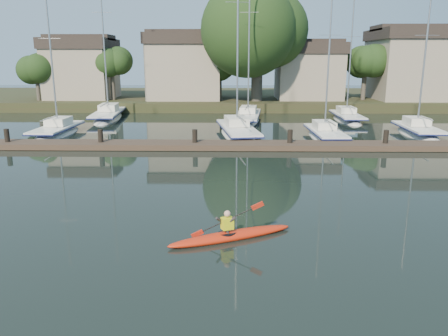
{
  "coord_description": "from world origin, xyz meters",
  "views": [
    {
      "loc": [
        -0.64,
        -13.16,
        5.58
      ],
      "look_at": [
        -0.97,
        4.15,
        1.2
      ],
      "focal_mm": 35.0,
      "sensor_mm": 36.0,
      "label": 1
    }
  ],
  "objects_px": {
    "sailboat_4": "(417,137)",
    "sailboat_5": "(108,121)",
    "sailboat_2": "(237,138)",
    "sailboat_7": "(346,122)",
    "sailboat_3": "(325,140)",
    "sailboat_6": "(248,122)",
    "kayak": "(231,234)",
    "dock": "(242,145)",
    "sailboat_0": "(58,137)"
  },
  "relations": [
    {
      "from": "sailboat_3",
      "to": "sailboat_6",
      "type": "xyz_separation_m",
      "value": [
        -5.24,
        8.9,
        -0.0
      ]
    },
    {
      "from": "sailboat_3",
      "to": "sailboat_5",
      "type": "bearing_deg",
      "value": 150.06
    },
    {
      "from": "kayak",
      "to": "sailboat_4",
      "type": "bearing_deg",
      "value": 30.61
    },
    {
      "from": "sailboat_0",
      "to": "sailboat_2",
      "type": "relative_size",
      "value": 0.75
    },
    {
      "from": "sailboat_2",
      "to": "sailboat_3",
      "type": "relative_size",
      "value": 1.3
    },
    {
      "from": "kayak",
      "to": "sailboat_6",
      "type": "bearing_deg",
      "value": 62.84
    },
    {
      "from": "sailboat_2",
      "to": "sailboat_6",
      "type": "relative_size",
      "value": 0.99
    },
    {
      "from": "sailboat_6",
      "to": "sailboat_7",
      "type": "relative_size",
      "value": 1.26
    },
    {
      "from": "kayak",
      "to": "sailboat_0",
      "type": "relative_size",
      "value": 0.34
    },
    {
      "from": "sailboat_0",
      "to": "sailboat_4",
      "type": "height_order",
      "value": "sailboat_4"
    },
    {
      "from": "sailboat_3",
      "to": "sailboat_4",
      "type": "bearing_deg",
      "value": 9.66
    },
    {
      "from": "sailboat_2",
      "to": "sailboat_7",
      "type": "distance_m",
      "value": 13.0
    },
    {
      "from": "dock",
      "to": "sailboat_7",
      "type": "bearing_deg",
      "value": 52.72
    },
    {
      "from": "dock",
      "to": "sailboat_2",
      "type": "height_order",
      "value": "sailboat_2"
    },
    {
      "from": "kayak",
      "to": "sailboat_4",
      "type": "relative_size",
      "value": 0.33
    },
    {
      "from": "sailboat_7",
      "to": "sailboat_3",
      "type": "bearing_deg",
      "value": -112.23
    },
    {
      "from": "sailboat_2",
      "to": "sailboat_7",
      "type": "height_order",
      "value": "sailboat_2"
    },
    {
      "from": "sailboat_2",
      "to": "sailboat_7",
      "type": "bearing_deg",
      "value": 30.0
    },
    {
      "from": "dock",
      "to": "sailboat_7",
      "type": "distance_m",
      "value": 16.32
    },
    {
      "from": "sailboat_4",
      "to": "sailboat_7",
      "type": "bearing_deg",
      "value": 115.79
    },
    {
      "from": "sailboat_3",
      "to": "sailboat_5",
      "type": "relative_size",
      "value": 0.75
    },
    {
      "from": "sailboat_2",
      "to": "sailboat_3",
      "type": "height_order",
      "value": "sailboat_2"
    },
    {
      "from": "kayak",
      "to": "dock",
      "type": "distance_m",
      "value": 14.29
    },
    {
      "from": "kayak",
      "to": "sailboat_0",
      "type": "height_order",
      "value": "sailboat_0"
    },
    {
      "from": "sailboat_3",
      "to": "sailboat_4",
      "type": "relative_size",
      "value": 0.99
    },
    {
      "from": "sailboat_3",
      "to": "sailboat_4",
      "type": "height_order",
      "value": "sailboat_4"
    },
    {
      "from": "sailboat_5",
      "to": "sailboat_7",
      "type": "xyz_separation_m",
      "value": [
        22.26,
        -0.79,
        0.01
      ]
    },
    {
      "from": "sailboat_2",
      "to": "kayak",
      "type": "bearing_deg",
      "value": -100.1
    },
    {
      "from": "sailboat_3",
      "to": "sailboat_7",
      "type": "relative_size",
      "value": 0.96
    },
    {
      "from": "sailboat_0",
      "to": "sailboat_2",
      "type": "xyz_separation_m",
      "value": [
        13.5,
        -0.06,
        -0.0
      ]
    },
    {
      "from": "sailboat_0",
      "to": "sailboat_2",
      "type": "distance_m",
      "value": 13.51
    },
    {
      "from": "sailboat_7",
      "to": "sailboat_6",
      "type": "bearing_deg",
      "value": -177.94
    },
    {
      "from": "dock",
      "to": "sailboat_5",
      "type": "relative_size",
      "value": 2.07
    },
    {
      "from": "sailboat_3",
      "to": "sailboat_0",
      "type": "bearing_deg",
      "value": 175.35
    },
    {
      "from": "sailboat_6",
      "to": "sailboat_7",
      "type": "bearing_deg",
      "value": 6.97
    },
    {
      "from": "sailboat_3",
      "to": "dock",
      "type": "bearing_deg",
      "value": -148.96
    },
    {
      "from": "sailboat_3",
      "to": "sailboat_6",
      "type": "distance_m",
      "value": 10.33
    },
    {
      "from": "dock",
      "to": "sailboat_4",
      "type": "xyz_separation_m",
      "value": [
        13.2,
        5.3,
        -0.41
      ]
    },
    {
      "from": "sailboat_4",
      "to": "sailboat_7",
      "type": "xyz_separation_m",
      "value": [
        -3.32,
        7.68,
        0.01
      ]
    },
    {
      "from": "sailboat_0",
      "to": "dock",
      "type": "bearing_deg",
      "value": -18.97
    },
    {
      "from": "kayak",
      "to": "sailboat_3",
      "type": "height_order",
      "value": "sailboat_3"
    },
    {
      "from": "sailboat_3",
      "to": "sailboat_7",
      "type": "height_order",
      "value": "sailboat_7"
    },
    {
      "from": "dock",
      "to": "sailboat_6",
      "type": "height_order",
      "value": "sailboat_6"
    },
    {
      "from": "sailboat_4",
      "to": "sailboat_6",
      "type": "bearing_deg",
      "value": 151.42
    },
    {
      "from": "sailboat_2",
      "to": "sailboat_7",
      "type": "relative_size",
      "value": 1.25
    },
    {
      "from": "sailboat_0",
      "to": "sailboat_6",
      "type": "distance_m",
      "value": 16.52
    },
    {
      "from": "sailboat_4",
      "to": "sailboat_5",
      "type": "height_order",
      "value": "sailboat_5"
    },
    {
      "from": "dock",
      "to": "sailboat_6",
      "type": "xyz_separation_m",
      "value": [
        0.78,
        12.77,
        -0.39
      ]
    },
    {
      "from": "sailboat_4",
      "to": "dock",
      "type": "bearing_deg",
      "value": -155.67
    },
    {
      "from": "sailboat_5",
      "to": "sailboat_6",
      "type": "bearing_deg",
      "value": -10.29
    }
  ]
}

